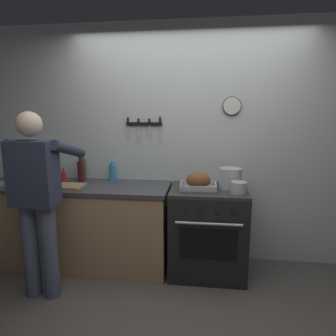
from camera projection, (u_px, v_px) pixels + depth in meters
name	position (u px, v px, depth m)	size (l,w,h in m)	color
wall_back	(189.00, 145.00, 3.15)	(6.00, 0.13, 2.60)	silver
counter_block	(76.00, 224.00, 3.09)	(2.03, 0.65, 0.90)	tan
stove	(207.00, 231.00, 2.92)	(0.76, 0.67, 0.90)	black
person_cook	(37.00, 194.00, 2.45)	(0.51, 0.63, 1.66)	#4C566B
roasting_pan	(198.00, 182.00, 2.78)	(0.35, 0.26, 0.18)	#B7B7BC
stock_pot	(230.00, 178.00, 2.85)	(0.22, 0.22, 0.20)	#B7B7BC
saucepan	(239.00, 187.00, 2.67)	(0.15, 0.15, 0.11)	#B7B7BC
cutting_board	(66.00, 186.00, 2.91)	(0.36, 0.24, 0.02)	tan
bottle_olive_oil	(83.00, 169.00, 3.20)	(0.07, 0.07, 0.31)	#385623
bottle_hot_sauce	(64.00, 177.00, 3.08)	(0.06, 0.06, 0.16)	red
bottle_wine_red	(81.00, 171.00, 3.08)	(0.07, 0.07, 0.30)	#47141E
bottle_dish_soap	(112.00, 172.00, 3.18)	(0.07, 0.07, 0.24)	#338CCC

